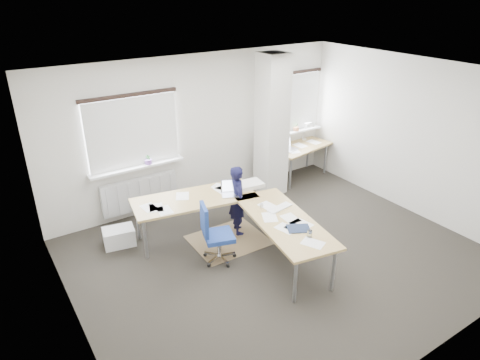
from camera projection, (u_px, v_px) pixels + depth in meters
ground at (278, 256)px, 6.74m from camera, size 6.00×6.00×0.00m
room_shell at (274, 141)px, 6.44m from camera, size 6.04×5.04×2.82m
floor_mat at (229, 240)px, 7.15m from camera, size 1.22×1.04×0.01m
white_crate at (119, 237)px, 6.98m from camera, size 0.55×0.43×0.29m
desk_main at (240, 209)px, 6.69m from camera, size 2.40×2.98×0.96m
desk_side at (300, 148)px, 9.20m from camera, size 1.50×0.93×1.22m
task_chair at (217, 245)px, 6.53m from camera, size 0.56×0.54×0.98m
person at (238, 200)px, 7.16m from camera, size 0.42×0.51×1.22m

